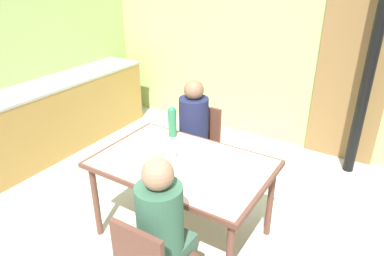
% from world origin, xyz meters
% --- Properties ---
extents(ground_plane, '(5.91, 5.91, 0.00)m').
position_xyz_m(ground_plane, '(0.00, 0.00, 0.00)').
color(ground_plane, beige).
extents(wall_back, '(4.73, 0.10, 2.87)m').
position_xyz_m(wall_back, '(0.00, 2.27, 1.44)').
color(wall_back, '#ABC274').
rests_on(wall_back, ground_plane).
extents(wall_left, '(0.10, 3.41, 2.87)m').
position_xyz_m(wall_left, '(-2.26, 0.57, 1.44)').
color(wall_left, '#A8C772').
rests_on(wall_left, ground_plane).
extents(door_wooden, '(0.80, 0.05, 2.00)m').
position_xyz_m(door_wooden, '(1.25, 2.19, 1.00)').
color(door_wooden, olive).
rests_on(door_wooden, ground_plane).
extents(stove_pipe_column, '(0.12, 0.12, 2.87)m').
position_xyz_m(stove_pipe_column, '(1.44, 1.92, 1.44)').
color(stove_pipe_column, black).
rests_on(stove_pipe_column, ground_plane).
extents(kitchen_counter, '(0.61, 2.60, 0.91)m').
position_xyz_m(kitchen_counter, '(-1.93, 0.58, 0.45)').
color(kitchen_counter, olive).
rests_on(kitchen_counter, ground_plane).
extents(dining_table, '(1.44, 0.94, 0.76)m').
position_xyz_m(dining_table, '(0.37, -0.03, 0.69)').
color(dining_table, brown).
rests_on(dining_table, ground_plane).
extents(chair_far_diner, '(0.40, 0.40, 0.87)m').
position_xyz_m(chair_far_diner, '(0.04, 0.80, 0.50)').
color(chair_far_diner, brown).
rests_on(chair_far_diner, ground_plane).
extents(person_near_diner, '(0.30, 0.37, 0.77)m').
position_xyz_m(person_near_diner, '(0.65, -0.71, 0.78)').
color(person_near_diner, '#406752').
rests_on(person_near_diner, ground_plane).
extents(person_far_diner, '(0.30, 0.37, 0.77)m').
position_xyz_m(person_far_diner, '(0.04, 0.66, 0.78)').
color(person_far_diner, '#1C284D').
rests_on(person_far_diner, ground_plane).
extents(water_bottle_green_near, '(0.08, 0.08, 0.31)m').
position_xyz_m(water_bottle_green_near, '(0.02, 0.33, 0.90)').
color(water_bottle_green_near, '#297A50').
rests_on(water_bottle_green_near, dining_table).
extents(dinner_plate_near_left, '(0.20, 0.20, 0.01)m').
position_xyz_m(dinner_plate_near_left, '(0.59, 0.00, 0.76)').
color(dinner_plate_near_left, white).
rests_on(dinner_plate_near_left, dining_table).
extents(dinner_plate_near_right, '(0.22, 0.22, 0.01)m').
position_xyz_m(dinner_plate_near_right, '(0.38, 0.21, 0.76)').
color(dinner_plate_near_right, white).
rests_on(dinner_plate_near_right, dining_table).
extents(dinner_plate_far_center, '(0.23, 0.23, 0.01)m').
position_xyz_m(dinner_plate_far_center, '(-0.19, 0.13, 0.76)').
color(dinner_plate_far_center, white).
rests_on(dinner_plate_far_center, dining_table).
extents(drinking_glass_by_near_diner, '(0.06, 0.06, 0.09)m').
position_xyz_m(drinking_glass_by_near_diner, '(0.15, -0.31, 0.80)').
color(drinking_glass_by_near_diner, silver).
rests_on(drinking_glass_by_near_diner, dining_table).
extents(drinking_glass_by_far_diner, '(0.06, 0.06, 0.10)m').
position_xyz_m(drinking_glass_by_far_diner, '(0.26, -0.01, 0.81)').
color(drinking_glass_by_far_diner, silver).
rests_on(drinking_glass_by_far_diner, dining_table).
extents(bread_plate_sliced, '(0.19, 0.19, 0.02)m').
position_xyz_m(bread_plate_sliced, '(0.07, -0.01, 0.77)').
color(bread_plate_sliced, '#DBB77A').
rests_on(bread_plate_sliced, dining_table).
extents(cutlery_knife_near, '(0.07, 0.14, 0.00)m').
position_xyz_m(cutlery_knife_near, '(0.91, -0.01, 0.76)').
color(cutlery_knife_near, silver).
rests_on(cutlery_knife_near, dining_table).
extents(cutlery_fork_near, '(0.08, 0.14, 0.00)m').
position_xyz_m(cutlery_fork_near, '(0.96, 0.31, 0.76)').
color(cutlery_fork_near, silver).
rests_on(cutlery_fork_near, dining_table).
extents(cutlery_knife_far, '(0.07, 0.15, 0.00)m').
position_xyz_m(cutlery_knife_far, '(0.77, 0.28, 0.76)').
color(cutlery_knife_far, silver).
rests_on(cutlery_knife_far, dining_table).
extents(cutlery_fork_far, '(0.15, 0.07, 0.00)m').
position_xyz_m(cutlery_fork_far, '(0.00, -0.28, 0.76)').
color(cutlery_fork_far, silver).
rests_on(cutlery_fork_far, dining_table).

